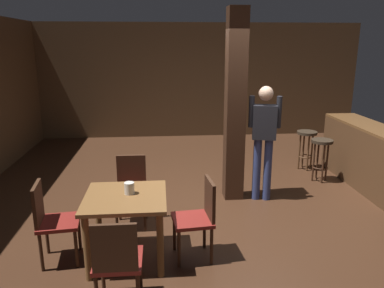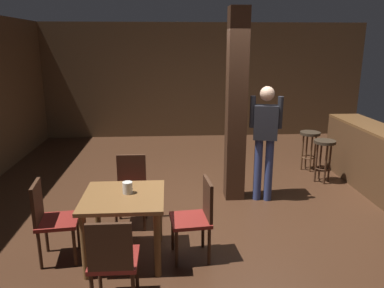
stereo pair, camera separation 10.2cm
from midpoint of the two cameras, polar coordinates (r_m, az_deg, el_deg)
ground_plane at (r=5.51m, az=6.92°, el=-9.76°), size 10.80×10.80×0.00m
wall_back at (r=9.50m, az=2.24°, el=9.60°), size 8.00×0.10×2.80m
pillar at (r=5.52m, az=7.28°, el=5.53°), size 0.28×0.28×2.80m
dining_table at (r=4.12m, az=-9.62°, el=-9.48°), size 0.86×0.86×0.74m
chair_west at (r=4.34m, az=-20.18°, el=-10.39°), size 0.46×0.46×0.89m
chair_east at (r=4.13m, az=1.53°, el=-10.73°), size 0.46×0.46×0.89m
chair_south at (r=3.43m, az=-11.12°, el=-16.76°), size 0.42×0.42×0.89m
chair_north at (r=4.95m, az=-8.67°, el=-6.40°), size 0.42×0.42×0.89m
napkin_cup at (r=4.09m, az=-9.08°, el=-6.59°), size 0.11×0.11×0.13m
standing_person at (r=5.57m, az=11.58°, el=1.26°), size 0.47×0.27×1.72m
bar_counter at (r=6.78m, az=25.30°, el=-1.66°), size 0.56×2.19×1.02m
bar_stool_near at (r=6.71m, az=19.89°, el=-0.95°), size 0.36×0.36×0.73m
bar_stool_mid at (r=7.27m, az=17.86°, el=0.42°), size 0.37×0.37×0.73m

